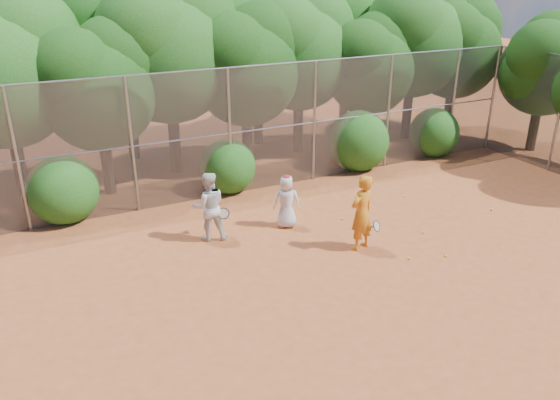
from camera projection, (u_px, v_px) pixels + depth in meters
ground at (363, 272)px, 13.07m from camera, size 80.00×80.00×0.00m
fence_back at (256, 128)px, 17.17m from camera, size 20.05×0.09×4.03m
fence_side at (559, 114)px, 18.82m from camera, size 0.09×6.09×4.03m
tree_1 at (2, 64)px, 15.65m from camera, size 4.64×4.03×6.35m
tree_2 at (98, 81)px, 16.31m from camera, size 3.99×3.47×5.47m
tree_3 at (169, 44)px, 17.85m from camera, size 4.89×4.26×6.70m
tree_4 at (246, 62)px, 18.62m from camera, size 4.19×3.64×5.73m
tree_5 at (300, 46)px, 20.18m from camera, size 4.51×3.92×6.17m
tree_6 at (370, 61)px, 20.60m from camera, size 3.86×3.36×5.29m
tree_7 at (415, 34)px, 21.80m from camera, size 4.77×4.14×6.53m
tree_8 at (457, 44)px, 22.55m from camera, size 4.25×3.70×5.82m
tree_10 at (123, 32)px, 19.17m from camera, size 5.15×4.48×7.06m
tree_11 at (258, 39)px, 21.05m from camera, size 4.64×4.03×6.35m
tree_12 at (348, 24)px, 23.25m from camera, size 5.02×4.37×6.88m
tree_13 at (546, 61)px, 20.53m from camera, size 3.86×3.36×5.29m
bush_0 at (62, 187)px, 15.43m from camera, size 2.00×2.00×2.00m
bush_1 at (228, 164)px, 17.51m from camera, size 1.80×1.80×1.80m
bush_2 at (358, 138)px, 19.46m from camera, size 2.20×2.20×2.20m
bush_3 at (434, 130)px, 20.95m from camera, size 1.90×1.90×1.90m
player_yellow at (362, 213)px, 13.76m from camera, size 0.94×0.67×2.02m
player_teen at (286, 201)px, 15.07m from camera, size 0.87×0.74×1.54m
player_white at (209, 206)px, 14.30m from camera, size 1.04×0.88×1.88m
ball_0 at (423, 232)px, 14.92m from camera, size 0.07×0.07×0.07m
ball_1 at (404, 196)px, 17.28m from camera, size 0.07×0.07×0.07m
ball_2 at (446, 256)px, 13.71m from camera, size 0.07×0.07×0.07m
ball_3 at (492, 210)px, 16.33m from camera, size 0.07×0.07×0.07m
ball_4 at (409, 258)px, 13.60m from camera, size 0.07×0.07×0.07m
ball_5 at (374, 181)px, 18.53m from camera, size 0.07×0.07×0.07m
ball_6 at (342, 219)px, 15.74m from camera, size 0.07×0.07×0.07m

